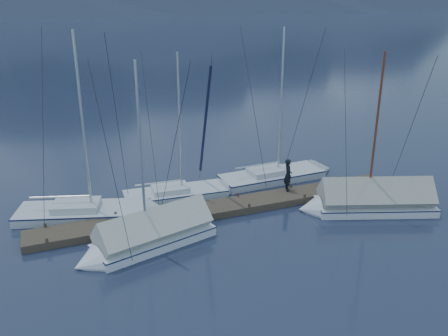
{
  "coord_description": "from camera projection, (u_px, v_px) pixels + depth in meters",
  "views": [
    {
      "loc": [
        -7.59,
        -17.05,
        9.86
      ],
      "look_at": [
        0.0,
        2.0,
        2.2
      ],
      "focal_mm": 38.0,
      "sensor_mm": 36.0,
      "label": 1
    }
  ],
  "objects": [
    {
      "name": "person",
      "position": [
        288.0,
        175.0,
        23.9
      ],
      "size": [
        0.54,
        0.69,
        1.67
      ],
      "primitive_type": "imported",
      "rotation": [
        0.0,
        0.0,
        1.31
      ],
      "color": "black",
      "rests_on": "dock"
    },
    {
      "name": "sailboat_open_left",
      "position": [
        103.0,
        213.0,
        22.1
      ],
      "size": [
        7.28,
        3.95,
        9.26
      ],
      "color": "silver",
      "rests_on": "ground"
    },
    {
      "name": "sailboat_open_mid",
      "position": [
        190.0,
        193.0,
        24.36
      ],
      "size": [
        6.12,
        2.59,
        7.97
      ],
      "color": "silver",
      "rests_on": "ground"
    },
    {
      "name": "mooring_posts",
      "position": [
        214.0,
        206.0,
        22.37
      ],
      "size": [
        15.12,
        1.52,
        0.35
      ],
      "color": "#382D23",
      "rests_on": "ground"
    },
    {
      "name": "sailboat_covered_far",
      "position": [
        144.0,
        239.0,
        19.31
      ],
      "size": [
        6.2,
        3.25,
        8.34
      ],
      "color": "white",
      "rests_on": "ground"
    },
    {
      "name": "dock",
      "position": [
        224.0,
        209.0,
        22.63
      ],
      "size": [
        18.0,
        1.5,
        0.54
      ],
      "color": "#382D23",
      "rests_on": "ground"
    },
    {
      "name": "ground",
      "position": [
        241.0,
        229.0,
        20.92
      ],
      "size": [
        1000.0,
        1000.0,
        0.0
      ],
      "primitive_type": "plane",
      "color": "#151C30",
      "rests_on": "ground"
    },
    {
      "name": "sailboat_covered_near",
      "position": [
        365.0,
        202.0,
        22.59
      ],
      "size": [
        6.68,
        3.98,
        8.32
      ],
      "color": "silver",
      "rests_on": "ground"
    },
    {
      "name": "sailboat_open_right",
      "position": [
        285.0,
        175.0,
        26.67
      ],
      "size": [
        6.89,
        2.93,
        9.02
      ],
      "color": "silver",
      "rests_on": "ground"
    }
  ]
}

